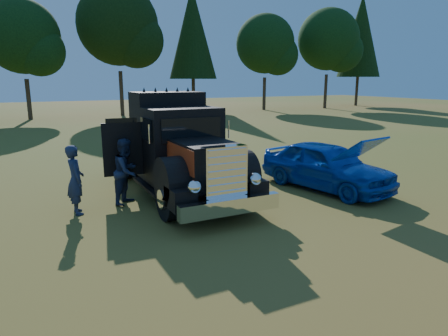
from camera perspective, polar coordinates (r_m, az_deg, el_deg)
The scene contains 6 objects.
ground at distance 10.45m, azimuth 1.58°, elevation -6.28°, with size 120.00×120.00×0.00m, color #3E591A.
treeline at distance 38.34m, azimuth -20.31°, elevation 18.29°, with size 72.10×19.12×13.84m.
diamond_t_truck at distance 11.87m, azimuth -6.62°, elevation 2.31°, with size 3.38×7.16×3.00m.
hotrod_coupe at distance 12.84m, azimuth 14.39°, elevation 0.36°, with size 2.55×4.62×1.89m.
spectator_near at distance 10.77m, azimuth -20.45°, elevation -1.59°, with size 0.65×0.43×1.78m, color #1B2B41.
spectator_far at distance 11.27m, azimuth -13.75°, elevation -0.46°, with size 0.88×0.69×1.81m, color #1E2E46.
Camera 1 is at (-4.73, -8.68, 3.37)m, focal length 32.00 mm.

